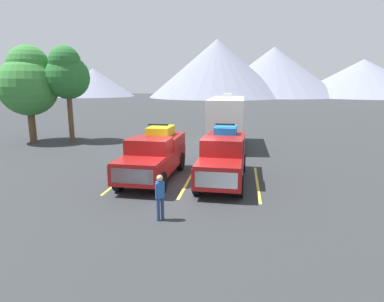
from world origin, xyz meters
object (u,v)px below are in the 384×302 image
pickup_truck_b (223,155)px  person_a (160,194)px  camper_trailer_a (227,119)px  pickup_truck_a (154,154)px

pickup_truck_b → person_a: pickup_truck_b is taller
pickup_truck_b → camper_trailer_a: camper_trailer_a is taller
camper_trailer_a → person_a: size_ratio=5.08×
pickup_truck_a → pickup_truck_b: pickup_truck_b is taller
person_a → pickup_truck_a: bearing=107.4°
pickup_truck_b → person_a: size_ratio=3.71×
camper_trailer_a → pickup_truck_a: bearing=-109.6°
pickup_truck_a → person_a: size_ratio=3.56×
camper_trailer_a → person_a: 13.55m
camper_trailer_a → person_a: (-1.56, -13.42, -1.08)m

